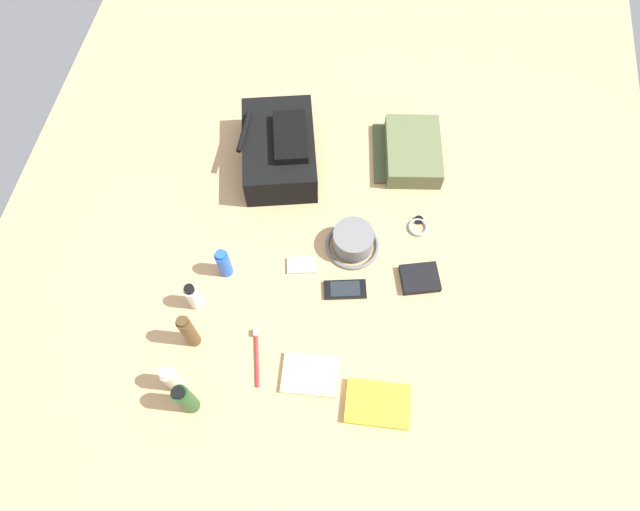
% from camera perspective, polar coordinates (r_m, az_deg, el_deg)
% --- Properties ---
extents(ground_plane, '(2.64, 2.02, 0.02)m').
position_cam_1_polar(ground_plane, '(1.68, 0.00, -0.77)').
color(ground_plane, tan).
rests_on(ground_plane, ground).
extents(backpack, '(0.38, 0.29, 0.15)m').
position_cam_1_polar(backpack, '(1.80, -4.14, 10.79)').
color(backpack, black).
rests_on(backpack, ground_plane).
extents(toiletry_pouch, '(0.27, 0.25, 0.07)m').
position_cam_1_polar(toiletry_pouch, '(1.86, 9.34, 10.48)').
color(toiletry_pouch, '#56603D').
rests_on(toiletry_pouch, ground_plane).
extents(bucket_hat, '(0.16, 0.16, 0.08)m').
position_cam_1_polar(bucket_hat, '(1.66, 3.40, 1.48)').
color(bucket_hat, slate).
rests_on(bucket_hat, ground_plane).
extents(shampoo_bottle, '(0.04, 0.04, 0.17)m').
position_cam_1_polar(shampoo_bottle, '(1.49, -13.60, -14.12)').
color(shampoo_bottle, '#19471E').
rests_on(shampoo_bottle, ground_plane).
extents(lotion_bottle, '(0.04, 0.04, 0.14)m').
position_cam_1_polar(lotion_bottle, '(1.53, -14.96, -12.12)').
color(lotion_bottle, beige).
rests_on(lotion_bottle, ground_plane).
extents(cologne_bottle, '(0.04, 0.04, 0.17)m').
position_cam_1_polar(cologne_bottle, '(1.54, -13.33, -7.57)').
color(cologne_bottle, '#473319').
rests_on(cologne_bottle, ground_plane).
extents(toothpaste_tube, '(0.04, 0.04, 0.12)m').
position_cam_1_polar(toothpaste_tube, '(1.60, -12.86, -4.12)').
color(toothpaste_tube, white).
rests_on(toothpaste_tube, ground_plane).
extents(deodorant_spray, '(0.04, 0.04, 0.12)m').
position_cam_1_polar(deodorant_spray, '(1.63, -9.84, -0.78)').
color(deodorant_spray, blue).
rests_on(deodorant_spray, ground_plane).
extents(paperback_novel, '(0.12, 0.18, 0.02)m').
position_cam_1_polar(paperback_novel, '(1.53, 5.93, -14.89)').
color(paperback_novel, yellow).
rests_on(paperback_novel, ground_plane).
extents(cell_phone, '(0.08, 0.13, 0.01)m').
position_cam_1_polar(cell_phone, '(1.63, 2.59, -3.50)').
color(cell_phone, black).
rests_on(cell_phone, ground_plane).
extents(media_player, '(0.07, 0.09, 0.01)m').
position_cam_1_polar(media_player, '(1.66, -1.93, -1.00)').
color(media_player, '#B7B7BC').
rests_on(media_player, ground_plane).
extents(wristwatch, '(0.07, 0.06, 0.01)m').
position_cam_1_polar(wristwatch, '(1.74, 10.04, 2.99)').
color(wristwatch, '#99999E').
rests_on(wristwatch, ground_plane).
extents(toothbrush, '(0.16, 0.05, 0.02)m').
position_cam_1_polar(toothbrush, '(1.57, -6.52, -9.92)').
color(toothbrush, red).
rests_on(toothbrush, ground_plane).
extents(wallet, '(0.12, 0.13, 0.02)m').
position_cam_1_polar(wallet, '(1.66, 10.20, -2.32)').
color(wallet, black).
rests_on(wallet, ground_plane).
extents(notepad, '(0.12, 0.16, 0.02)m').
position_cam_1_polar(notepad, '(1.55, -1.05, -12.13)').
color(notepad, beige).
rests_on(notepad, ground_plane).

